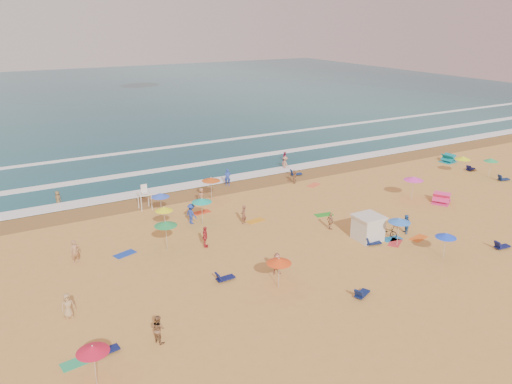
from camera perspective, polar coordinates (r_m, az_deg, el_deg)
ground at (r=43.10m, az=1.82°, el=-4.59°), size 220.00×220.00×0.00m
ocean at (r=120.72m, az=-19.45°, el=10.03°), size 220.00×140.00×0.18m
wet_sand at (r=53.44m, az=-5.08°, el=0.21°), size 220.00×220.00×0.00m
surf_foam at (r=61.20m, az=-8.49°, el=2.67°), size 200.00×18.70×0.05m
cabana at (r=42.34m, az=12.67°, el=-4.07°), size 2.00×2.00×2.00m
cabana_roof at (r=41.94m, az=12.78°, el=-2.74°), size 2.20×2.20×0.12m
bicycle at (r=43.56m, az=14.76°, el=-4.31°), size 1.19×1.95×0.97m
lifeguard_stand at (r=48.93m, az=-12.60°, el=-0.75°), size 1.20×1.20×2.10m
beach_umbrellas at (r=41.83m, az=1.31°, el=-2.20°), size 59.10×23.23×0.78m
loungers at (r=45.16m, az=13.58°, el=-3.77°), size 47.98×25.28×0.34m
towels at (r=40.55m, az=1.14°, el=-6.18°), size 39.91×23.62×0.03m
popup_tents at (r=60.41m, az=20.83°, el=1.86°), size 14.79×12.01×1.20m
beachgoers at (r=45.74m, az=-2.19°, el=-2.05°), size 31.18×29.09×2.13m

